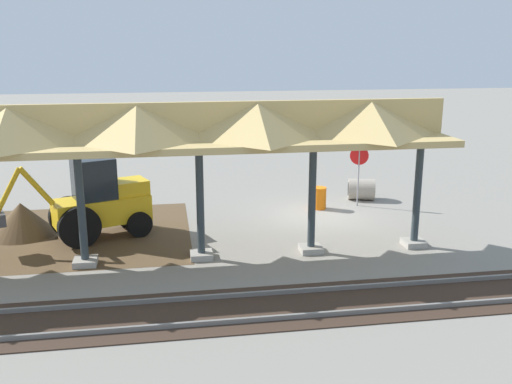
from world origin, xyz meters
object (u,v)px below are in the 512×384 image
(stop_sign, at_px, (359,163))
(backhoe, at_px, (97,202))
(concrete_pipe, at_px, (361,189))
(traffic_barrel, at_px, (319,198))

(stop_sign, relative_size, backhoe, 0.47)
(stop_sign, distance_m, concrete_pipe, 1.71)
(traffic_barrel, bearing_deg, backhoe, 14.49)
(backhoe, distance_m, traffic_barrel, 8.85)
(backhoe, xyz_separation_m, concrete_pipe, (-10.71, -3.31, -0.81))
(stop_sign, xyz_separation_m, backhoe, (10.22, 2.39, -0.55))
(backhoe, bearing_deg, stop_sign, -166.83)
(stop_sign, xyz_separation_m, concrete_pipe, (-0.49, -0.92, -1.36))
(concrete_pipe, bearing_deg, backhoe, 17.17)
(concrete_pipe, relative_size, traffic_barrel, 1.46)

